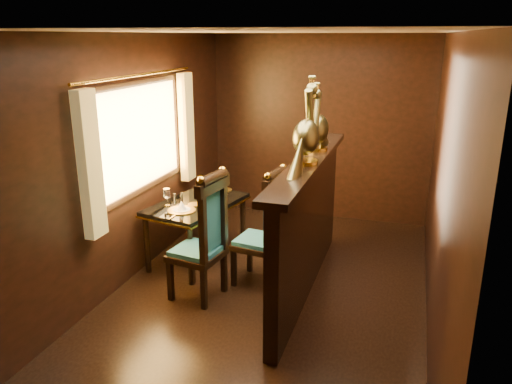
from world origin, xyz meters
The scene contains 8 objects.
ground centered at (0.00, 0.00, 0.00)m, with size 5.00×5.00×0.00m, color black.
room_shell centered at (-0.09, 0.02, 1.58)m, with size 3.04×5.04×2.52m.
partition centered at (0.32, 0.30, 0.71)m, with size 0.26×2.70×1.36m.
dining_table centered at (-1.00, 0.61, 0.63)m, with size 0.94×1.31×0.90m.
chair_left centered at (-0.54, -0.18, 0.68)m, with size 0.53×0.55×1.30m.
chair_right centered at (-0.07, 0.28, 0.65)m, with size 0.51×0.53×1.26m.
peacock_left centered at (0.33, 0.10, 1.75)m, with size 0.24×0.65×0.77m, color #164430, non-canonical shape.
peacock_right centered at (0.33, 0.68, 1.71)m, with size 0.22×0.58×0.69m, color #164430, non-canonical shape.
Camera 1 is at (1.23, -4.20, 2.48)m, focal length 35.00 mm.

